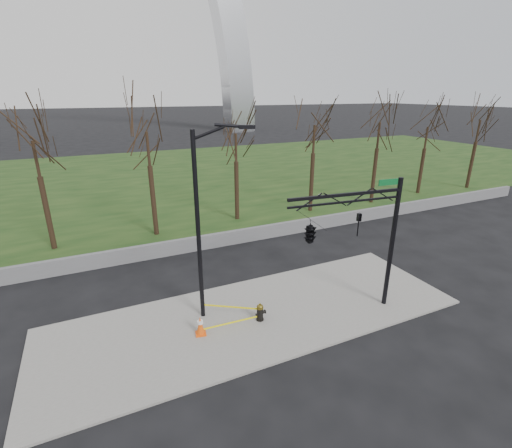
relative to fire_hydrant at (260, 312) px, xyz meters
name	(u,v)px	position (x,y,z in m)	size (l,w,h in m)	color
ground	(257,316)	(0.05, 0.40, -0.47)	(500.00, 500.00, 0.00)	black
sidewalk	(257,315)	(0.05, 0.40, -0.42)	(18.00, 6.00, 0.10)	gray
grass_strip	(146,178)	(0.05, 30.40, -0.44)	(120.00, 40.00, 0.06)	#163312
guardrail	(203,242)	(0.05, 8.40, -0.02)	(60.00, 0.30, 0.90)	#59595B
tree_row	(238,172)	(4.12, 12.40, 3.33)	(54.13, 4.00, 7.60)	black
fire_hydrant	(260,312)	(0.00, 0.00, 0.00)	(0.50, 0.33, 0.81)	black
traffic_cone	(200,326)	(-2.59, 0.13, 0.03)	(0.48, 0.48, 0.80)	#F2520C
street_light	(203,215)	(-1.90, 1.29, 4.22)	(2.34, 0.79, 8.21)	black
traffic_signal_mast	(327,229)	(2.53, -0.86, 3.67)	(5.08, 2.53, 6.00)	black
caution_tape	(231,315)	(-1.19, 0.36, -0.01)	(2.58, 1.35, 0.42)	yellow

